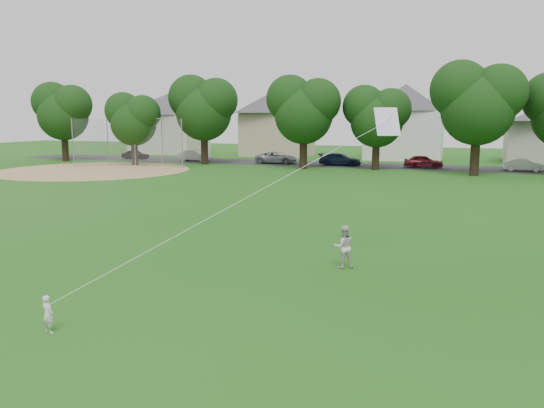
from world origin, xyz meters
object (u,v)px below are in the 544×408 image
(toddler, at_px, (48,314))
(baseball_backstop, at_px, (133,143))
(kite, at_px, (249,197))
(older_boy, at_px, (344,247))

(toddler, height_order, baseball_backstop, baseball_backstop)
(kite, relative_size, baseball_backstop, 1.09)
(kite, distance_m, baseball_backstop, 41.70)
(baseball_backstop, bearing_deg, kite, -51.04)
(toddler, bearing_deg, baseball_backstop, -50.09)
(toddler, relative_size, baseball_backstop, 0.08)
(older_boy, height_order, kite, kite)
(toddler, xyz_separation_m, older_boy, (5.23, 7.65, 0.26))
(kite, xyz_separation_m, baseball_backstop, (-26.22, 32.42, -0.31))
(toddler, bearing_deg, older_boy, -116.46)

